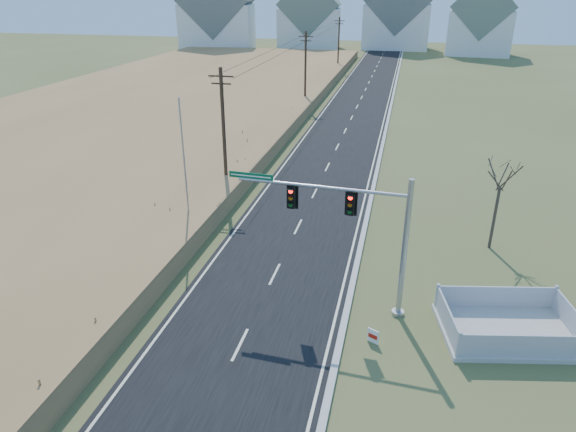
{
  "coord_description": "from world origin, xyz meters",
  "views": [
    {
      "loc": [
        5.97,
        -18.79,
        14.1
      ],
      "look_at": [
        0.67,
        4.27,
        3.4
      ],
      "focal_mm": 32.0,
      "sensor_mm": 36.0,
      "label": 1
    }
  ],
  "objects_px": {
    "open_sign": "(373,336)",
    "traffic_signal_mast": "(364,229)",
    "fence_enclosure": "(508,329)",
    "flagpole": "(186,180)",
    "bare_tree": "(502,174)"
  },
  "relations": [
    {
      "from": "open_sign",
      "to": "flagpole",
      "type": "height_order",
      "value": "flagpole"
    },
    {
      "from": "flagpole",
      "to": "traffic_signal_mast",
      "type": "bearing_deg",
      "value": -28.95
    },
    {
      "from": "open_sign",
      "to": "fence_enclosure",
      "type": "bearing_deg",
      "value": 45.24
    },
    {
      "from": "traffic_signal_mast",
      "to": "open_sign",
      "type": "distance_m",
      "value": 4.65
    },
    {
      "from": "open_sign",
      "to": "traffic_signal_mast",
      "type": "bearing_deg",
      "value": 135.3
    },
    {
      "from": "open_sign",
      "to": "bare_tree",
      "type": "relative_size",
      "value": 0.12
    },
    {
      "from": "bare_tree",
      "to": "open_sign",
      "type": "bearing_deg",
      "value": -119.95
    },
    {
      "from": "traffic_signal_mast",
      "to": "fence_enclosure",
      "type": "distance_m",
      "value": 7.68
    },
    {
      "from": "fence_enclosure",
      "to": "open_sign",
      "type": "bearing_deg",
      "value": -172.59
    },
    {
      "from": "traffic_signal_mast",
      "to": "bare_tree",
      "type": "height_order",
      "value": "traffic_signal_mast"
    },
    {
      "from": "fence_enclosure",
      "to": "flagpole",
      "type": "bearing_deg",
      "value": 147.82
    },
    {
      "from": "flagpole",
      "to": "fence_enclosure",
      "type": "bearing_deg",
      "value": -20.77
    },
    {
      "from": "traffic_signal_mast",
      "to": "open_sign",
      "type": "xyz_separation_m",
      "value": [
        0.85,
        -2.5,
        -3.83
      ]
    },
    {
      "from": "fence_enclosure",
      "to": "bare_tree",
      "type": "distance_m",
      "value": 9.49
    },
    {
      "from": "flagpole",
      "to": "bare_tree",
      "type": "distance_m",
      "value": 18.19
    }
  ]
}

